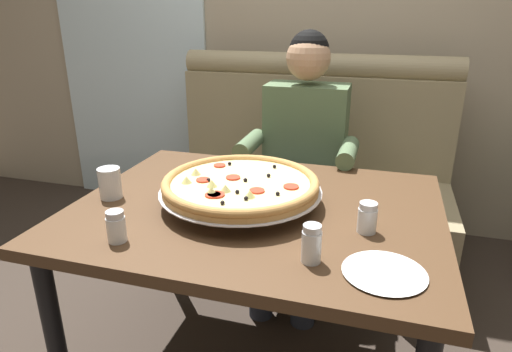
% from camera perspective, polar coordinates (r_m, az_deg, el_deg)
% --- Properties ---
extents(back_wall_with_window, '(6.00, 0.12, 2.80)m').
position_cam_1_polar(back_wall_with_window, '(2.90, 9.26, 21.20)').
color(back_wall_with_window, tan).
rests_on(back_wall_with_window, ground_plane).
extents(window_panel, '(1.10, 0.02, 2.80)m').
position_cam_1_polar(window_panel, '(3.29, -16.24, 20.60)').
color(window_panel, white).
rests_on(window_panel, ground_plane).
extents(booth_bench, '(1.56, 0.78, 1.13)m').
position_cam_1_polar(booth_bench, '(2.53, 6.20, -1.82)').
color(booth_bench, '#998966').
rests_on(booth_bench, ground_plane).
extents(dining_table, '(1.25, 0.98, 0.72)m').
position_cam_1_polar(dining_table, '(1.58, 0.01, -6.49)').
color(dining_table, '#4C331E').
rests_on(dining_table, ground_plane).
extents(diner_main, '(0.54, 0.64, 1.27)m').
position_cam_1_polar(diner_main, '(2.17, 5.87, 3.11)').
color(diner_main, '#2D3342').
rests_on(diner_main, ground_plane).
extents(pizza, '(0.56, 0.56, 0.11)m').
position_cam_1_polar(pizza, '(1.53, -2.02, -1.10)').
color(pizza, silver).
rests_on(pizza, dining_table).
extents(shaker_parmesan, '(0.05, 0.05, 0.11)m').
position_cam_1_polar(shaker_parmesan, '(1.21, 7.13, -8.94)').
color(shaker_parmesan, white).
rests_on(shaker_parmesan, dining_table).
extents(shaker_oregano, '(0.06, 0.06, 0.10)m').
position_cam_1_polar(shaker_oregano, '(1.39, 14.10, -5.47)').
color(shaker_oregano, white).
rests_on(shaker_oregano, dining_table).
extents(shaker_pepper_flakes, '(0.06, 0.06, 0.10)m').
position_cam_1_polar(shaker_pepper_flakes, '(1.36, -17.50, -6.46)').
color(shaker_pepper_flakes, white).
rests_on(shaker_pepper_flakes, dining_table).
extents(plate_near_left, '(0.22, 0.22, 0.02)m').
position_cam_1_polar(plate_near_left, '(1.21, 16.18, -11.58)').
color(plate_near_left, white).
rests_on(plate_near_left, dining_table).
extents(drinking_glass, '(0.08, 0.08, 0.11)m').
position_cam_1_polar(drinking_glass, '(1.67, -18.22, -1.09)').
color(drinking_glass, silver).
rests_on(drinking_glass, dining_table).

